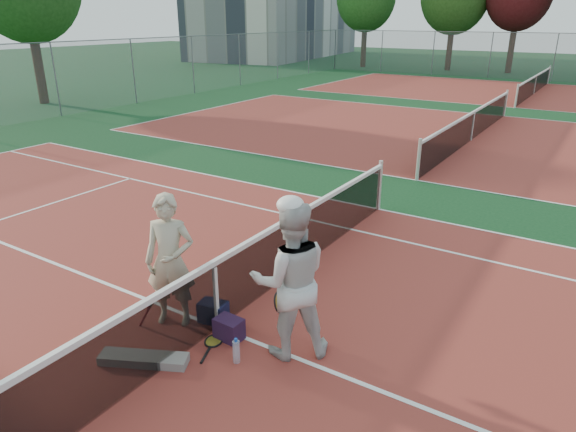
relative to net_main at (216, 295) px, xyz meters
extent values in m
plane|color=#0E3619|center=(0.00, 0.00, -0.51)|extent=(130.00, 130.00, 0.00)
cube|color=maroon|center=(0.00, 0.00, -0.51)|extent=(23.77, 10.97, 0.01)
cube|color=maroon|center=(0.00, 13.50, -0.51)|extent=(23.77, 10.97, 0.01)
cube|color=maroon|center=(0.00, 27.00, -0.51)|extent=(23.77, 10.97, 0.01)
imported|color=#B7AC8D|center=(-0.61, -0.18, 0.42)|extent=(0.80, 0.70, 1.86)
imported|color=silver|center=(1.11, 0.10, 0.50)|extent=(1.24, 1.21, 2.01)
cube|color=black|center=(-0.15, 0.09, -0.36)|extent=(0.41, 0.32, 0.30)
cube|color=#25102D|center=(0.29, -0.11, -0.36)|extent=(0.37, 0.26, 0.30)
cube|color=slate|center=(-0.27, -1.08, -0.45)|extent=(1.09, 0.70, 0.11)
cylinder|color=silver|center=(0.68, -0.46, -0.36)|extent=(0.09, 0.09, 0.30)
cylinder|color=#382314|center=(-14.92, 37.09, 1.70)|extent=(0.44, 0.44, 4.42)
cylinder|color=#382314|center=(-7.99, 38.00, 1.72)|extent=(0.44, 0.44, 4.47)
cylinder|color=#382314|center=(-3.49, 38.36, 1.73)|extent=(0.44, 0.44, 4.49)
cylinder|color=#382314|center=(-19.81, 10.59, 1.74)|extent=(0.44, 0.44, 4.50)
camera|label=1|loc=(4.01, -4.52, 3.45)|focal=32.00mm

